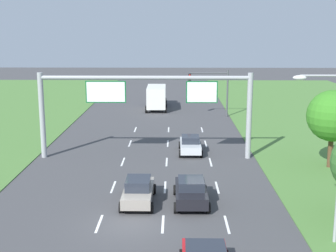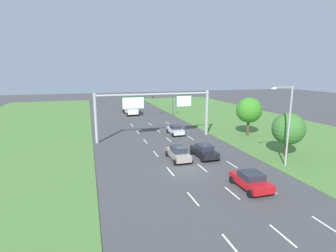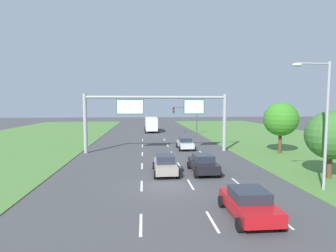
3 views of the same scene
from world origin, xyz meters
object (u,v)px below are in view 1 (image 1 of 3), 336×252
at_px(car_lead_silver, 138,191).
at_px(box_truck, 157,96).
at_px(car_near_red, 191,191).
at_px(car_far_ahead, 190,144).
at_px(traffic_light_mast, 211,85).
at_px(roadside_tree_mid, 333,116).
at_px(street_lamp, 334,144).
at_px(sign_gantry, 146,99).

height_order(car_lead_silver, box_truck, box_truck).
bearing_deg(car_near_red, car_far_ahead, 87.79).
xyz_separation_m(car_far_ahead, traffic_light_mast, (2.99, 16.57, 3.11)).
distance_m(car_lead_silver, car_far_ahead, 12.15).
height_order(car_lead_silver, roadside_tree_mid, roadside_tree_mid).
bearing_deg(traffic_light_mast, street_lamp, -84.39).
height_order(car_far_ahead, street_lamp, street_lamp).
distance_m(car_near_red, car_lead_silver, 3.21).
relative_size(car_near_red, car_far_ahead, 1.04).
xyz_separation_m(car_lead_silver, car_far_ahead, (3.55, 11.62, -0.03)).
height_order(box_truck, traffic_light_mast, traffic_light_mast).
relative_size(car_near_red, sign_gantry, 0.24).
distance_m(car_lead_silver, traffic_light_mast, 29.10).
height_order(car_near_red, roadside_tree_mid, roadside_tree_mid).
relative_size(car_lead_silver, car_far_ahead, 1.08).
bearing_deg(car_near_red, traffic_light_mast, 82.75).
bearing_deg(car_near_red, street_lamp, -38.75).
distance_m(car_lead_silver, sign_gantry, 10.93).
bearing_deg(roadside_tree_mid, traffic_light_mast, 109.99).
height_order(box_truck, roadside_tree_mid, roadside_tree_mid).
bearing_deg(box_truck, street_lamp, -76.52).
bearing_deg(traffic_light_mast, box_truck, 140.37).
distance_m(street_lamp, roadside_tree_mid, 13.51).
bearing_deg(sign_gantry, car_lead_silver, -89.30).
relative_size(car_near_red, street_lamp, 0.49).
relative_size(car_lead_silver, roadside_tree_mid, 0.71).
bearing_deg(box_truck, car_near_red, -85.17).
xyz_separation_m(car_far_ahead, sign_gantry, (-3.67, -1.49, 4.12)).
height_order(car_near_red, sign_gantry, sign_gantry).
bearing_deg(roadside_tree_mid, box_truck, 118.48).
bearing_deg(car_lead_silver, box_truck, 90.72).
distance_m(car_near_red, car_far_ahead, 11.69).
xyz_separation_m(box_truck, traffic_light_mast, (6.71, -5.56, 2.20)).
height_order(box_truck, street_lamp, street_lamp).
distance_m(car_far_ahead, street_lamp, 18.53).
bearing_deg(sign_gantry, traffic_light_mast, 69.77).
height_order(traffic_light_mast, roadside_tree_mid, roadside_tree_mid).
xyz_separation_m(car_near_red, car_lead_silver, (-3.21, 0.07, -0.00)).
distance_m(sign_gantry, street_lamp, 18.33).
distance_m(car_far_ahead, sign_gantry, 5.72).
relative_size(street_lamp, roadside_tree_mid, 1.42).
distance_m(car_lead_silver, box_truck, 33.76).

